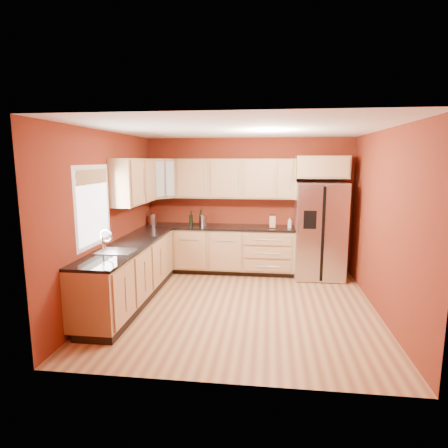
{
  "coord_description": "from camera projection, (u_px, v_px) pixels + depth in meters",
  "views": [
    {
      "loc": [
        0.42,
        -5.34,
        2.17
      ],
      "look_at": [
        -0.34,
        0.9,
        1.1
      ],
      "focal_mm": 30.0,
      "sensor_mm": 36.0,
      "label": 1
    }
  ],
  "objects": [
    {
      "name": "countertop_left",
      "position": [
        129.0,
        245.0,
        5.69
      ],
      "size": [
        0.62,
        2.8,
        0.04
      ],
      "primitive_type": "cube",
      "color": "black",
      "rests_on": "base_cabinets_left"
    },
    {
      "name": "base_cabinets_back",
      "position": [
        219.0,
        250.0,
        7.29
      ],
      "size": [
        2.9,
        0.6,
        0.88
      ],
      "primitive_type": "cube",
      "color": "#A2764E",
      "rests_on": "floor"
    },
    {
      "name": "corner_upper_cabinet",
      "position": [
        160.0,
        179.0,
        7.17
      ],
      "size": [
        0.67,
        0.67,
        0.75
      ],
      "primitive_type": "cube",
      "rotation": [
        0.0,
        0.0,
        0.79
      ],
      "color": "#A2764E",
      "rests_on": "wall_back"
    },
    {
      "name": "floor",
      "position": [
        239.0,
        306.0,
        5.64
      ],
      "size": [
        4.0,
        4.0,
        0.0
      ],
      "primitive_type": "plane",
      "color": "#955939",
      "rests_on": "ground"
    },
    {
      "name": "upper_cabinets_back",
      "position": [
        235.0,
        179.0,
        7.16
      ],
      "size": [
        2.3,
        0.33,
        0.75
      ],
      "primitive_type": "cube",
      "color": "#A2764E",
      "rests_on": "wall_back"
    },
    {
      "name": "window",
      "position": [
        93.0,
        206.0,
        5.13
      ],
      "size": [
        0.03,
        0.9,
        1.0
      ],
      "primitive_type": "cube",
      "color": "white",
      "rests_on": "wall_left"
    },
    {
      "name": "wine_bottle_a",
      "position": [
        201.0,
        218.0,
        7.24
      ],
      "size": [
        0.07,
        0.07,
        0.31
      ],
      "primitive_type": null,
      "rotation": [
        0.0,
        0.0,
        0.01
      ],
      "color": "black",
      "rests_on": "countertop_back"
    },
    {
      "name": "wall_right",
      "position": [
        384.0,
        224.0,
        5.18
      ],
      "size": [
        0.04,
        4.0,
        2.6
      ],
      "primitive_type": "cube",
      "color": "maroon",
      "rests_on": "floor"
    },
    {
      "name": "soap_dispenser",
      "position": [
        290.0,
        223.0,
        6.98
      ],
      "size": [
        0.08,
        0.08,
        0.19
      ],
      "primitive_type": "cylinder",
      "rotation": [
        0.0,
        0.0,
        0.3
      ],
      "color": "silver",
      "rests_on": "countertop_back"
    },
    {
      "name": "wall_back",
      "position": [
        248.0,
        205.0,
        7.38
      ],
      "size": [
        4.0,
        0.04,
        2.6
      ],
      "primitive_type": "cube",
      "color": "maroon",
      "rests_on": "floor"
    },
    {
      "name": "wall_front",
      "position": [
        223.0,
        256.0,
        3.46
      ],
      "size": [
        4.0,
        0.04,
        2.6
      ],
      "primitive_type": "cube",
      "color": "maroon",
      "rests_on": "floor"
    },
    {
      "name": "countertop_back",
      "position": [
        218.0,
        227.0,
        7.21
      ],
      "size": [
        2.9,
        0.62,
        0.04
      ],
      "primitive_type": "cube",
      "color": "black",
      "rests_on": "base_cabinets_back"
    },
    {
      "name": "base_cabinets_left",
      "position": [
        130.0,
        274.0,
        5.77
      ],
      "size": [
        0.6,
        2.8,
        0.88
      ],
      "primitive_type": "cube",
      "color": "#A2764E",
      "rests_on": "floor"
    },
    {
      "name": "refrigerator",
      "position": [
        319.0,
        230.0,
        6.92
      ],
      "size": [
        0.9,
        0.75,
        1.78
      ],
      "primitive_type": "cube",
      "color": "#AEAEB3",
      "rests_on": "floor"
    },
    {
      "name": "ceiling",
      "position": [
        241.0,
        129.0,
        5.2
      ],
      "size": [
        4.0,
        4.0,
        0.0
      ],
      "primitive_type": "plane",
      "color": "white",
      "rests_on": "wall_back"
    },
    {
      "name": "wine_bottle_b",
      "position": [
        191.0,
        218.0,
        7.17
      ],
      "size": [
        0.07,
        0.07,
        0.3
      ],
      "primitive_type": null,
      "rotation": [
        0.0,
        0.0,
        -0.02
      ],
      "color": "black",
      "rests_on": "countertop_back"
    },
    {
      "name": "knife_block",
      "position": [
        272.0,
        222.0,
        7.01
      ],
      "size": [
        0.11,
        0.1,
        0.22
      ],
      "primitive_type": "cube",
      "rotation": [
        0.0,
        0.0,
        -0.01
      ],
      "color": "tan",
      "rests_on": "countertop_back"
    },
    {
      "name": "upper_cabinets_left",
      "position": [
        134.0,
        181.0,
        6.26
      ],
      "size": [
        0.33,
        1.35,
        0.75
      ],
      "primitive_type": "cube",
      "color": "#A2764E",
      "rests_on": "wall_left"
    },
    {
      "name": "sink_faucet",
      "position": [
        115.0,
        241.0,
        5.17
      ],
      "size": [
        0.5,
        0.42,
        0.3
      ],
      "primitive_type": null,
      "color": "white",
      "rests_on": "countertop_left"
    },
    {
      "name": "wall_left",
      "position": [
        108.0,
        219.0,
        5.66
      ],
      "size": [
        0.04,
        4.0,
        2.6
      ],
      "primitive_type": "cube",
      "color": "maroon",
      "rests_on": "floor"
    },
    {
      "name": "canister_left",
      "position": [
        153.0,
        219.0,
        7.34
      ],
      "size": [
        0.15,
        0.15,
        0.22
      ],
      "primitive_type": "cylinder",
      "rotation": [
        0.0,
        0.0,
        -0.13
      ],
      "color": "#AEAEB3",
      "rests_on": "countertop_back"
    },
    {
      "name": "over_fridge_cabinet",
      "position": [
        322.0,
        167.0,
        6.8
      ],
      "size": [
        0.92,
        0.6,
        0.4
      ],
      "primitive_type": "cube",
      "color": "#A2764E",
      "rests_on": "wall_back"
    },
    {
      "name": "canister_right",
      "position": [
        203.0,
        221.0,
        7.2
      ],
      "size": [
        0.15,
        0.15,
        0.21
      ],
      "primitive_type": "cylinder",
      "rotation": [
        0.0,
        0.0,
        -0.2
      ],
      "color": "#AEAEB3",
      "rests_on": "countertop_back"
    }
  ]
}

